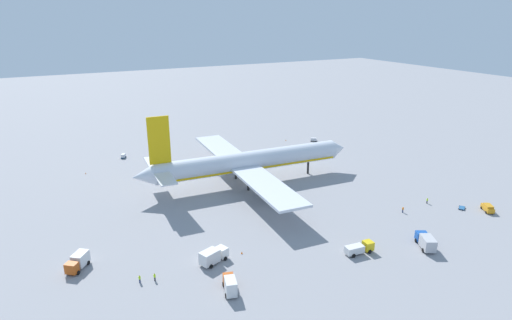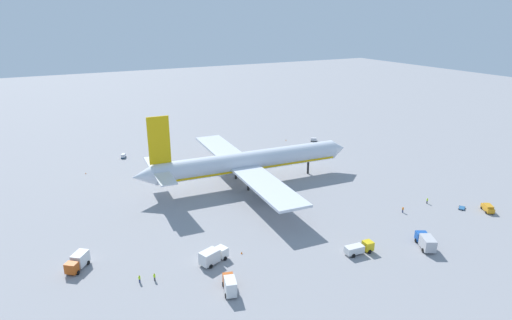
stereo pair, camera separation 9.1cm
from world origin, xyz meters
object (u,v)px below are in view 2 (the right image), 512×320
object	(u,v)px
service_truck_1	(359,248)
ground_worker_2	(140,279)
airliner	(246,162)
baggage_cart_2	(314,139)
traffic_cone_0	(86,173)
ground_worker_1	(427,201)
ground_worker_3	(154,277)
traffic_cone_1	(286,140)
service_truck_3	(78,261)
service_truck_4	(213,256)
baggage_cart_1	(462,208)
service_van	(488,208)
service_truck_0	(230,284)
service_truck_2	(426,241)
ground_worker_0	(403,210)
traffic_cone_2	(242,253)
baggage_cart_0	(123,156)

from	to	relation	value
service_truck_1	ground_worker_2	world-z (taller)	service_truck_1
airliner	service_truck_1	xyz separation A→B (m)	(3.81, -47.94, -5.70)
baggage_cart_2	traffic_cone_0	size ratio (longest dim) A/B	5.49
ground_worker_1	ground_worker_3	xyz separation A→B (m)	(-76.26, -1.22, -0.03)
ground_worker_2	traffic_cone_1	bearing A→B (deg)	43.08
service_truck_3	service_truck_4	world-z (taller)	service_truck_4
baggage_cart_1	airliner	bearing A→B (deg)	135.28
ground_worker_1	traffic_cone_0	distance (m)	105.61
service_van	ground_worker_3	bearing A→B (deg)	173.56
service_truck_0	ground_worker_2	xyz separation A→B (m)	(-14.36, 10.86, -0.86)
ground_worker_1	traffic_cone_1	xyz separation A→B (m)	(-2.29, 71.22, -0.58)
service_truck_2	service_van	bearing A→B (deg)	11.08
ground_worker_3	traffic_cone_0	xyz separation A→B (m)	(-4.50, 69.26, -0.55)
baggage_cart_2	ground_worker_1	xyz separation A→B (m)	(-7.37, -65.17, 0.05)
service_truck_1	ground_worker_0	size ratio (longest dim) A/B	4.07
ground_worker_2	traffic_cone_0	size ratio (longest dim) A/B	2.99
ground_worker_3	traffic_cone_2	xyz separation A→B (m)	(19.45, 1.11, -0.55)
airliner	ground_worker_3	size ratio (longest dim) A/B	42.79
service_truck_0	ground_worker_2	bearing A→B (deg)	142.89
service_truck_0	traffic_cone_2	world-z (taller)	service_truck_0
service_truck_4	ground_worker_0	world-z (taller)	service_truck_4
airliner	service_truck_4	xyz separation A→B (m)	(-25.93, -36.71, -5.30)
airliner	ground_worker_1	bearing A→B (deg)	-43.83
service_truck_0	baggage_cart_0	world-z (taller)	service_truck_0
service_van	baggage_cart_1	xyz separation A→B (m)	(-4.56, 4.24, -0.77)
baggage_cart_1	baggage_cart_2	world-z (taller)	baggage_cart_2
baggage_cart_2	ground_worker_3	size ratio (longest dim) A/B	1.86
ground_worker_2	traffic_cone_1	xyz separation A→B (m)	(76.72, 71.75, -0.56)
traffic_cone_2	ground_worker_1	bearing A→B (deg)	0.11
ground_worker_0	traffic_cone_0	size ratio (longest dim) A/B	3.01
ground_worker_1	ground_worker_0	bearing A→B (deg)	-173.78
service_truck_3	service_truck_0	bearing A→B (deg)	-41.59
service_truck_1	ground_worker_3	world-z (taller)	service_truck_1
baggage_cart_0	ground_worker_0	distance (m)	98.10
traffic_cone_1	baggage_cart_0	bearing A→B (deg)	172.84
ground_worker_0	service_van	bearing A→B (deg)	-25.72
service_truck_3	baggage_cart_1	distance (m)	96.17
baggage_cart_2	ground_worker_3	xyz separation A→B (m)	(-83.62, -66.38, 0.02)
service_truck_0	baggage_cart_1	world-z (taller)	service_truck_0
service_truck_4	service_van	distance (m)	74.61
service_truck_0	traffic_cone_1	world-z (taller)	service_truck_0
ground_worker_0	baggage_cart_1	bearing A→B (deg)	-19.47
service_truck_0	service_van	distance (m)	74.87
baggage_cart_2	ground_worker_1	size ratio (longest dim) A/B	1.80
service_truck_2	service_truck_4	bearing A→B (deg)	159.91
baggage_cart_0	baggage_cart_1	world-z (taller)	baggage_cart_0
ground_worker_0	traffic_cone_2	distance (m)	46.58
service_truck_0	service_truck_1	xyz separation A→B (m)	(30.74, -0.32, -0.42)
service_truck_2	baggage_cart_0	distance (m)	107.00
service_truck_2	service_van	world-z (taller)	service_truck_2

